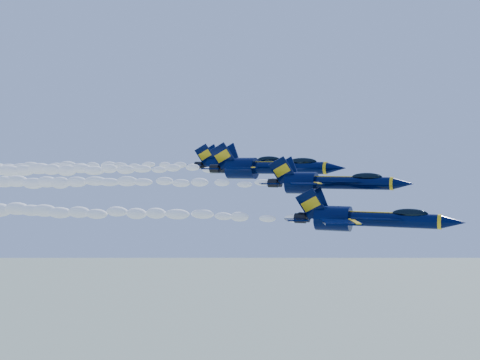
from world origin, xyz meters
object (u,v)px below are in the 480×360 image
at_px(jet_lead, 366,219).
at_px(jet_fourth, 241,164).
at_px(jet_second, 329,182).
at_px(jet_third, 268,167).

distance_m(jet_lead, jet_fourth, 35.70).
bearing_deg(jet_fourth, jet_lead, -44.31).
xyz_separation_m(jet_lead, jet_second, (-5.73, 6.42, 3.60)).
bearing_deg(jet_lead, jet_third, 138.90).
bearing_deg(jet_second, jet_fourth, 136.95).
bearing_deg(jet_third, jet_lead, -41.10).
height_order(jet_second, jet_third, jet_third).
xyz_separation_m(jet_third, jet_fourth, (-8.39, 9.93, 0.48)).
relative_size(jet_second, jet_third, 0.88).
height_order(jet_lead, jet_second, jet_second).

